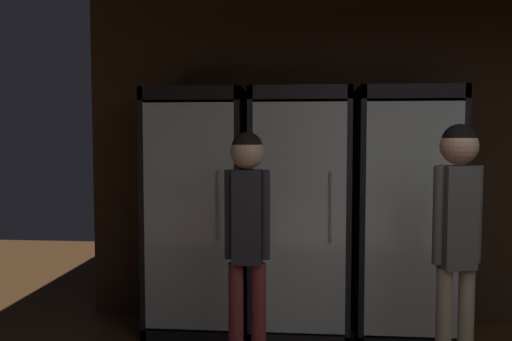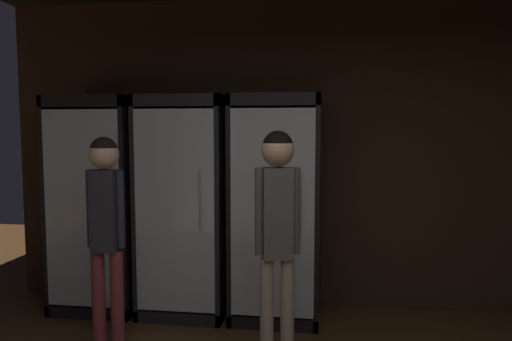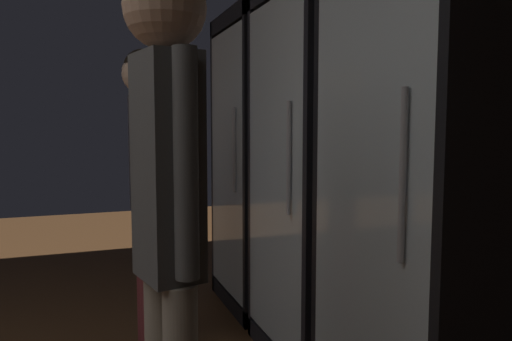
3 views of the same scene
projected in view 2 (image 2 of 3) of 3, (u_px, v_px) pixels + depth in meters
The scene contains 6 objects.
wall_back at pixel (327, 154), 4.25m from camera, with size 6.00×0.06×2.80m, color #382619.
cooler_far_left at pixel (102, 206), 4.26m from camera, with size 0.74×0.65×1.90m.
cooler_left at pixel (187, 207), 4.15m from camera, with size 0.74×0.65×1.90m.
cooler_center at pixel (276, 210), 4.04m from camera, with size 0.74×0.65×1.90m.
shopper_near at pixel (106, 218), 3.27m from camera, with size 0.28×0.21×1.57m.
shopper_far at pixel (277, 219), 3.01m from camera, with size 0.29×0.21×1.61m.
Camera 2 is at (-0.05, -1.27, 1.61)m, focal length 32.89 mm.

